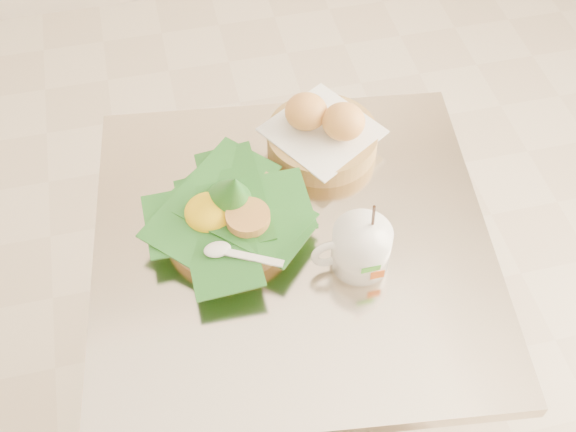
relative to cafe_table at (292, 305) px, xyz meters
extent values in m
plane|color=beige|center=(-0.14, 0.03, -0.53)|extent=(3.60, 3.60, 0.00)
cylinder|color=gray|center=(0.00, 0.00, -0.52)|extent=(0.44, 0.44, 0.03)
cylinder|color=gray|center=(0.00, 0.00, -0.16)|extent=(0.07, 0.07, 0.69)
cube|color=beige|center=(0.00, 0.00, 0.21)|extent=(0.78, 0.78, 0.03)
cylinder|color=tan|center=(-0.10, 0.06, 0.24)|extent=(0.23, 0.23, 0.04)
cone|color=#1C6321|center=(-0.09, 0.06, 0.31)|extent=(0.12, 0.14, 0.12)
ellipsoid|color=yellow|center=(-0.14, 0.06, 0.26)|extent=(0.09, 0.09, 0.05)
cylinder|color=#CC9347|center=(-0.07, 0.03, 0.27)|extent=(0.08, 0.08, 0.02)
cylinder|color=tan|center=(0.11, 0.21, 0.24)|extent=(0.21, 0.21, 0.04)
cube|color=white|center=(0.11, 0.21, 0.27)|extent=(0.25, 0.25, 0.01)
ellipsoid|color=#BC722B|center=(0.08, 0.23, 0.30)|extent=(0.08, 0.08, 0.06)
ellipsoid|color=#BC722B|center=(0.14, 0.19, 0.30)|extent=(0.08, 0.08, 0.06)
cylinder|color=white|center=(0.10, -0.07, 0.26)|extent=(0.10, 0.10, 0.09)
torus|color=white|center=(0.05, -0.07, 0.27)|extent=(0.06, 0.01, 0.06)
cylinder|color=#432113|center=(0.10, -0.07, 0.30)|extent=(0.09, 0.09, 0.01)
cylinder|color=black|center=(0.12, -0.06, 0.33)|extent=(0.03, 0.05, 0.13)
cube|color=green|center=(0.10, -0.12, 0.27)|extent=(0.03, 0.00, 0.01)
cube|color=orange|center=(0.12, -0.12, 0.25)|extent=(0.02, 0.00, 0.02)
camera|label=1|loc=(-0.18, -0.72, 1.26)|focal=45.00mm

